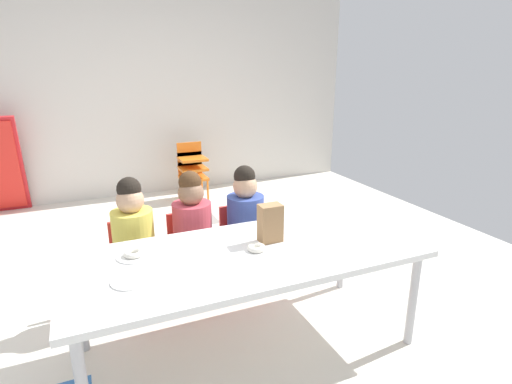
{
  "coord_description": "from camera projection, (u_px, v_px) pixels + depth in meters",
  "views": [
    {
      "loc": [
        -0.59,
        -2.68,
        1.57
      ],
      "look_at": [
        0.33,
        -0.55,
        0.86
      ],
      "focal_mm": 28.65,
      "sensor_mm": 36.0,
      "label": 1
    }
  ],
  "objects": [
    {
      "name": "paper_plate_near_edge",
      "position": [
        134.0,
        256.0,
        2.16
      ],
      "size": [
        0.18,
        0.18,
        0.01
      ],
      "primitive_type": "cylinder",
      "color": "white",
      "rests_on": "craft_table"
    },
    {
      "name": "kid_chair_orange_stack",
      "position": [
        192.0,
        166.0,
        5.01
      ],
      "size": [
        0.32,
        0.3,
        0.68
      ],
      "color": "orange",
      "rests_on": "ground_plane"
    },
    {
      "name": "paper_plate_center_table",
      "position": [
        130.0,
        281.0,
        1.91
      ],
      "size": [
        0.18,
        0.18,
        0.01
      ],
      "primitive_type": "cylinder",
      "color": "white",
      "rests_on": "craft_table"
    },
    {
      "name": "ground_plane",
      "position": [
        185.0,
        289.0,
        3.03
      ],
      "size": [
        5.91,
        5.18,
        0.02
      ],
      "color": "silver"
    },
    {
      "name": "donut_powdered_on_plate",
      "position": [
        134.0,
        253.0,
        2.15
      ],
      "size": [
        0.11,
        0.11,
        0.03
      ],
      "primitive_type": "torus",
      "color": "white",
      "rests_on": "craft_table"
    },
    {
      "name": "seated_child_near_camera",
      "position": [
        133.0,
        233.0,
        2.6
      ],
      "size": [
        0.32,
        0.32,
        0.92
      ],
      "color": "red",
      "rests_on": "ground_plane"
    },
    {
      "name": "back_wall",
      "position": [
        127.0,
        90.0,
        4.92
      ],
      "size": [
        5.91,
        0.1,
        2.6
      ],
      "primitive_type": "cube",
      "color": "beige",
      "rests_on": "ground_plane"
    },
    {
      "name": "donut_powdered_loose",
      "position": [
        256.0,
        248.0,
        2.23
      ],
      "size": [
        0.1,
        0.1,
        0.03
      ],
      "primitive_type": "torus",
      "color": "white",
      "rests_on": "craft_table"
    },
    {
      "name": "seated_child_far_right",
      "position": [
        245.0,
        217.0,
        2.89
      ],
      "size": [
        0.32,
        0.32,
        0.92
      ],
      "color": "red",
      "rests_on": "ground_plane"
    },
    {
      "name": "paper_bag_brown",
      "position": [
        270.0,
        223.0,
        2.33
      ],
      "size": [
        0.13,
        0.09,
        0.22
      ],
      "primitive_type": "cube",
      "color": "#9E754C",
      "rests_on": "craft_table"
    },
    {
      "name": "craft_table",
      "position": [
        248.0,
        259.0,
        2.24
      ],
      "size": [
        1.92,
        0.82,
        0.61
      ],
      "color": "white",
      "rests_on": "ground_plane"
    },
    {
      "name": "seated_child_middle_seat",
      "position": [
        192.0,
        225.0,
        2.74
      ],
      "size": [
        0.32,
        0.31,
        0.92
      ],
      "color": "red",
      "rests_on": "ground_plane"
    }
  ]
}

